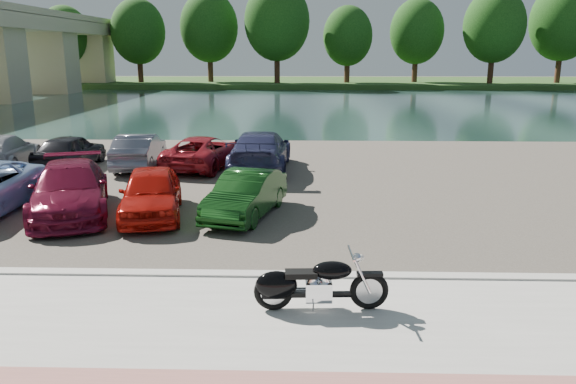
% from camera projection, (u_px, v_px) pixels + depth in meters
% --- Properties ---
extents(ground, '(200.00, 200.00, 0.00)m').
position_uv_depth(ground, '(271.00, 327.00, 9.32)').
color(ground, '#595447').
rests_on(ground, ground).
extents(promenade, '(60.00, 6.00, 0.10)m').
position_uv_depth(promenade, '(267.00, 356.00, 8.34)').
color(promenade, '#ADAAA3').
rests_on(promenade, ground).
extents(kerb, '(60.00, 0.30, 0.14)m').
position_uv_depth(kerb, '(277.00, 276.00, 11.24)').
color(kerb, '#ADAAA3').
rests_on(kerb, ground).
extents(parking_lot, '(60.00, 18.00, 0.04)m').
position_uv_depth(parking_lot, '(289.00, 180.00, 19.98)').
color(parking_lot, '#454037').
rests_on(parking_lot, ground).
extents(river, '(120.00, 40.00, 0.00)m').
position_uv_depth(river, '(298.00, 105.00, 48.11)').
color(river, '#182B2A').
rests_on(river, ground).
extents(far_bank, '(120.00, 24.00, 0.60)m').
position_uv_depth(far_bank, '(301.00, 82.00, 79.07)').
color(far_bank, '#254217').
rests_on(far_bank, ground).
extents(far_trees, '(70.25, 10.68, 12.52)m').
position_uv_depth(far_trees, '(335.00, 27.00, 71.19)').
color(far_trees, '#3E2316').
rests_on(far_trees, far_bank).
extents(motorcycle, '(2.33, 0.75, 1.05)m').
position_uv_depth(motorcycle, '(309.00, 285.00, 9.62)').
color(motorcycle, black).
rests_on(motorcycle, promenade).
extents(car_3, '(3.45, 5.25, 1.41)m').
position_uv_depth(car_3, '(70.00, 189.00, 15.51)').
color(car_3, maroon).
rests_on(car_3, parking_lot).
extents(car_4, '(2.32, 4.16, 1.34)m').
position_uv_depth(car_4, '(151.00, 193.00, 15.30)').
color(car_4, '#AF130B').
rests_on(car_4, parking_lot).
extents(car_5, '(2.17, 3.93, 1.23)m').
position_uv_depth(car_5, '(246.00, 194.00, 15.34)').
color(car_5, '#0F3710').
rests_on(car_5, parking_lot).
extents(car_7, '(2.66, 5.00, 1.38)m').
position_uv_depth(car_7, '(1.00, 152.00, 21.36)').
color(car_7, '#9C9CA4').
rests_on(car_7, parking_lot).
extents(car_8, '(1.81, 4.00, 1.33)m').
position_uv_depth(car_8, '(70.00, 151.00, 21.79)').
color(car_8, black).
rests_on(car_8, parking_lot).
extents(car_9, '(1.72, 4.16, 1.34)m').
position_uv_depth(car_9, '(139.00, 151.00, 21.80)').
color(car_9, '#565968').
rests_on(car_9, parking_lot).
extents(car_10, '(2.86, 4.80, 1.25)m').
position_uv_depth(car_10, '(203.00, 152.00, 21.81)').
color(car_10, maroon).
rests_on(car_10, parking_lot).
extents(car_11, '(2.26, 5.26, 1.51)m').
position_uv_depth(car_11, '(260.00, 151.00, 21.33)').
color(car_11, navy).
rests_on(car_11, parking_lot).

